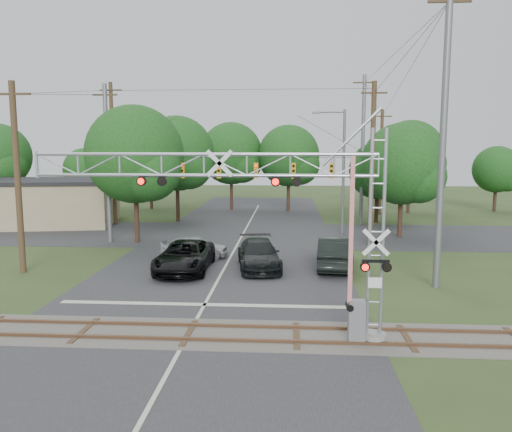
# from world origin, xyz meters

# --- Properties ---
(ground) EXTENTS (160.00, 160.00, 0.00)m
(ground) POSITION_xyz_m (0.00, 0.00, 0.00)
(ground) COLOR #2D401D
(ground) RESTS_ON ground
(road_main) EXTENTS (14.00, 90.00, 0.02)m
(road_main) POSITION_xyz_m (0.00, 10.00, 0.01)
(road_main) COLOR #29292C
(road_main) RESTS_ON ground
(road_cross) EXTENTS (90.00, 12.00, 0.02)m
(road_cross) POSITION_xyz_m (0.00, 24.00, 0.01)
(road_cross) COLOR #29292C
(road_cross) RESTS_ON ground
(railroad_track) EXTENTS (90.00, 3.20, 0.17)m
(railroad_track) POSITION_xyz_m (0.00, 2.00, 0.03)
(railroad_track) COLOR #524D47
(railroad_track) RESTS_ON ground
(crossing_gantry) EXTENTS (12.60, 0.97, 7.56)m
(crossing_gantry) POSITION_xyz_m (3.07, 1.64, 4.75)
(crossing_gantry) COLOR gray
(crossing_gantry) RESTS_ON ground
(traffic_signal_span) EXTENTS (19.34, 0.36, 11.50)m
(traffic_signal_span) POSITION_xyz_m (0.91, 20.00, 5.68)
(traffic_signal_span) COLOR slate
(traffic_signal_span) RESTS_ON ground
(pickup_black) EXTENTS (2.85, 6.07, 1.68)m
(pickup_black) POSITION_xyz_m (-2.16, 11.62, 0.84)
(pickup_black) COLOR black
(pickup_black) RESTS_ON ground
(car_dark) EXTENTS (3.06, 5.89, 1.63)m
(car_dark) POSITION_xyz_m (1.97, 12.54, 0.82)
(car_dark) COLOR black
(car_dark) RESTS_ON ground
(sedan_silver) EXTENTS (4.32, 1.80, 1.46)m
(sedan_silver) POSITION_xyz_m (-2.28, 15.23, 0.73)
(sedan_silver) COLOR #93969A
(sedan_silver) RESTS_ON ground
(suv_dark) EXTENTS (2.41, 5.67, 1.82)m
(suv_dark) POSITION_xyz_m (6.39, 12.95, 0.91)
(suv_dark) COLOR black
(suv_dark) RESTS_ON ground
(commercial_building) EXTENTS (19.01, 12.11, 4.12)m
(commercial_building) POSITION_xyz_m (-21.15, 27.91, 2.07)
(commercial_building) COLOR #9A8567
(commercial_building) RESTS_ON ground
(streetlight) EXTENTS (2.66, 0.28, 9.99)m
(streetlight) POSITION_xyz_m (7.84, 24.81, 5.59)
(streetlight) COLOR slate
(streetlight) RESTS_ON ground
(utility_poles) EXTENTS (27.42, 28.68, 14.34)m
(utility_poles) POSITION_xyz_m (2.74, 23.03, 6.39)
(utility_poles) COLOR #412E1E
(utility_poles) RESTS_ON ground
(treeline) EXTENTS (58.96, 27.74, 10.03)m
(treeline) POSITION_xyz_m (-1.07, 33.86, 5.97)
(treeline) COLOR #352218
(treeline) RESTS_ON ground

